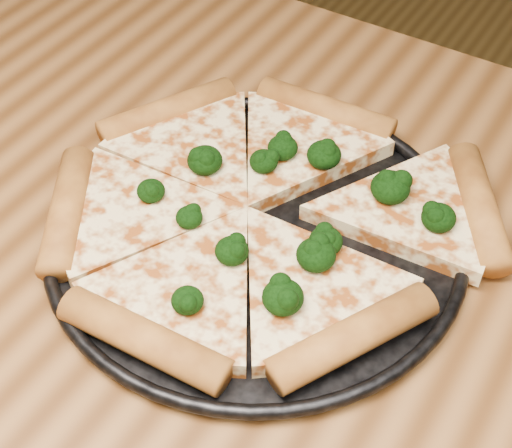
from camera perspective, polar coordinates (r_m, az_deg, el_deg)
The scene contains 4 objects.
dining_table at distance 0.62m, azimuth -2.72°, elevation -15.27°, with size 1.20×0.90×0.75m.
pizza_pan at distance 0.61m, azimuth -0.00°, elevation -0.54°, with size 0.33×0.33×0.02m.
pizza at distance 0.61m, azimuth 0.01°, elevation 1.14°, with size 0.37×0.32×0.03m.
broccoli_florets at distance 0.60m, azimuth 2.74°, elevation 1.06°, with size 0.23×0.21×0.02m.
Camera 1 is at (0.18, -0.23, 1.20)m, focal length 53.99 mm.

